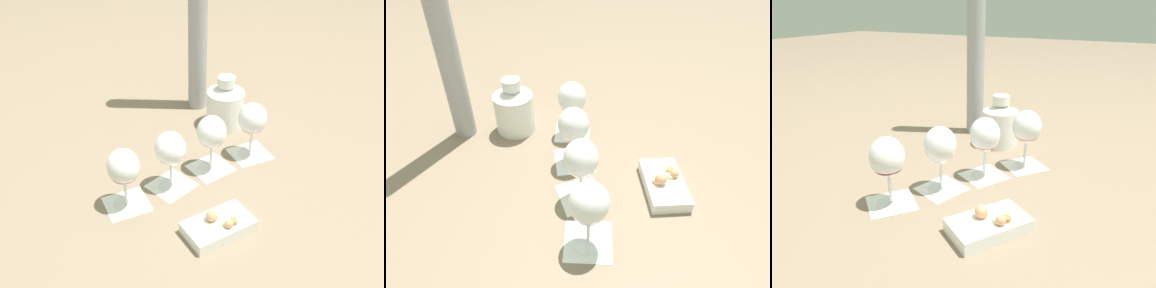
% 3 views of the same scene
% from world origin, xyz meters
% --- Properties ---
extents(ground_plane, '(8.00, 8.00, 0.00)m').
position_xyz_m(ground_plane, '(0.00, 0.00, 0.00)').
color(ground_plane, '#7F6B56').
extents(tasting_card_0, '(0.15, 0.15, 0.00)m').
position_xyz_m(tasting_card_0, '(-0.16, 0.11, 0.00)').
color(tasting_card_0, white).
rests_on(tasting_card_0, ground_plane).
extents(tasting_card_1, '(0.14, 0.14, 0.00)m').
position_xyz_m(tasting_card_1, '(-0.05, 0.03, 0.00)').
color(tasting_card_1, white).
rests_on(tasting_card_1, ground_plane).
extents(tasting_card_2, '(0.14, 0.13, 0.00)m').
position_xyz_m(tasting_card_2, '(0.06, -0.04, 0.00)').
color(tasting_card_2, white).
rests_on(tasting_card_2, ground_plane).
extents(tasting_card_3, '(0.15, 0.15, 0.00)m').
position_xyz_m(tasting_card_3, '(0.17, -0.11, 0.00)').
color(tasting_card_3, white).
rests_on(tasting_card_3, ground_plane).
extents(wine_glass_0, '(0.08, 0.08, 0.16)m').
position_xyz_m(wine_glass_0, '(-0.16, 0.11, 0.11)').
color(wine_glass_0, white).
rests_on(wine_glass_0, tasting_card_0).
extents(wine_glass_1, '(0.08, 0.08, 0.16)m').
position_xyz_m(wine_glass_1, '(-0.05, 0.03, 0.11)').
color(wine_glass_1, white).
rests_on(wine_glass_1, tasting_card_1).
extents(wine_glass_2, '(0.08, 0.08, 0.16)m').
position_xyz_m(wine_glass_2, '(0.06, -0.04, 0.11)').
color(wine_glass_2, white).
rests_on(wine_glass_2, tasting_card_2).
extents(wine_glass_3, '(0.08, 0.08, 0.16)m').
position_xyz_m(wine_glass_3, '(0.17, -0.11, 0.11)').
color(wine_glass_3, white).
rests_on(wine_glass_3, tasting_card_3).
extents(ceramic_vase, '(0.12, 0.12, 0.17)m').
position_xyz_m(ceramic_vase, '(-0.28, -0.01, 0.07)').
color(ceramic_vase, white).
rests_on(ceramic_vase, ground_plane).
extents(snack_dish, '(0.19, 0.17, 0.06)m').
position_xyz_m(snack_dish, '(0.17, 0.14, 0.02)').
color(snack_dish, white).
rests_on(snack_dish, ground_plane).
extents(umbrella_pole, '(0.06, 0.06, 0.83)m').
position_xyz_m(umbrella_pole, '(-0.36, -0.14, 0.41)').
color(umbrella_pole, '#99999E').
rests_on(umbrella_pole, ground_plane).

